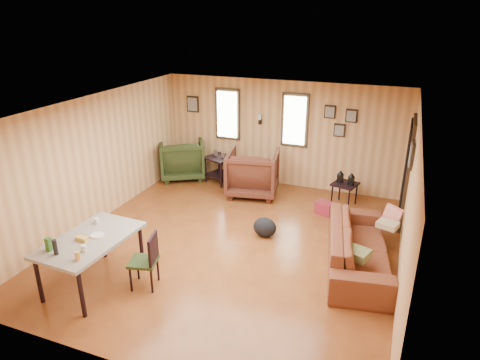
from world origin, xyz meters
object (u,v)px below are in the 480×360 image
object	(u,v)px
recliner_green	(182,157)
side_table	(345,182)
dining_table	(90,243)
end_table	(220,165)
sofa	(360,240)
recliner_brown	(253,171)

from	to	relation	value
recliner_green	side_table	distance (m)	3.91
side_table	dining_table	xyz separation A→B (m)	(-3.04, -4.16, 0.19)
end_table	dining_table	distance (m)	4.39
sofa	side_table	world-z (taller)	sofa
sofa	dining_table	distance (m)	4.08
recliner_brown	end_table	bearing A→B (deg)	-31.99
end_table	dining_table	size ratio (longest dim) A/B	0.50
end_table	dining_table	world-z (taller)	dining_table
dining_table	recliner_brown	bearing A→B (deg)	77.92
side_table	recliner_brown	bearing A→B (deg)	-175.68
sofa	recliner_brown	world-z (taller)	recliner_brown
recliner_brown	end_table	xyz separation A→B (m)	(-0.95, 0.36, -0.11)
recliner_brown	dining_table	world-z (taller)	recliner_brown
sofa	end_table	distance (m)	4.25
sofa	side_table	size ratio (longest dim) A/B	3.11
end_table	side_table	distance (m)	2.93
recliner_green	dining_table	distance (m)	4.44
recliner_brown	recliner_green	distance (m)	1.96
recliner_brown	sofa	bearing A→B (deg)	129.34
sofa	recliner_brown	size ratio (longest dim) A/B	2.12
sofa	dining_table	bearing A→B (deg)	108.53
end_table	side_table	bearing A→B (deg)	-4.21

